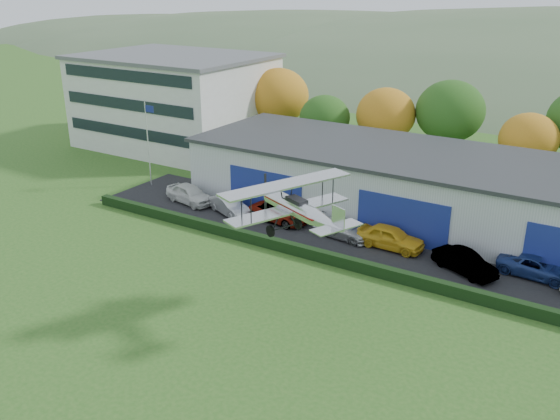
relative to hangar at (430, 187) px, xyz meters
The scene contains 16 objects.
ground 28.55m from the hangar, 100.13° to the right, with size 300.00×300.00×0.00m, color #2A5B1C.
apron 7.72m from the hangar, 105.99° to the right, with size 48.00×9.00×0.05m, color black.
hedge 12.16m from the hangar, 99.64° to the right, with size 46.00×0.60×0.80m, color black.
hangar is the anchor object (origin of this frame).
office_block 33.84m from the hangar, 167.99° to the left, with size 20.60×15.60×10.40m.
flagpole 25.68m from the hangar, 166.49° to the right, with size 1.05×0.10×8.00m.
tree_belt 13.63m from the hangar, 108.16° to the left, with size 75.70×13.22×10.12m.
distant_hills 113.51m from the hangar, 94.79° to the left, with size 430.00×196.00×56.00m.
car_0 20.35m from the hangar, 157.58° to the right, with size 1.96×4.86×1.66m, color silver.
car_1 16.44m from the hangar, 150.48° to the right, with size 1.57×4.50×1.48m, color silver.
car_2 12.35m from the hangar, 144.03° to the right, with size 2.39×5.18×1.44m, color gray.
car_3 8.65m from the hangar, 119.21° to the right, with size 1.94×4.78×1.39m, color silver.
car_4 7.48m from the hangar, 92.38° to the right, with size 1.98×4.92×1.67m, color gold.
car_5 10.08m from the hangar, 57.20° to the right, with size 1.57×4.51×1.49m, color gray.
car_6 11.65m from the hangar, 33.71° to the right, with size 2.29×4.97×1.38m, color navy.
biplane 19.22m from the hangar, 94.47° to the right, with size 7.27×8.01×3.06m.
Camera 1 is at (18.79, -17.00, 18.35)m, focal length 38.21 mm.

